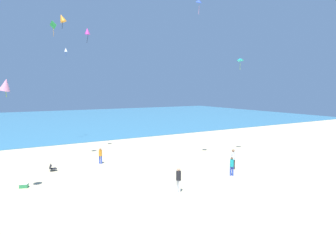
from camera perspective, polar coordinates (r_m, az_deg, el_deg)
The scene contains 15 objects.
ground_plane at distance 24.62m, azimuth -3.66°, elevation -10.19°, with size 120.00×120.00×0.00m, color #C6B58C.
ocean_water at distance 66.52m, azimuth -20.54°, elevation -0.43°, with size 120.00×60.00×0.05m, color teal.
beach_chair_far_right at distance 25.15m, azimuth -23.10°, elevation -9.66°, with size 0.59×0.55×0.58m.
cooler_box at distance 21.93m, azimuth -27.96°, elevation -12.48°, with size 0.64×0.54×0.29m.
person_0 at distance 22.40m, azimuth 13.22°, elevation -9.66°, with size 0.41×0.41×1.50m.
person_2 at distance 24.15m, azimuth 13.47°, elevation -8.21°, with size 0.44×0.44×1.73m.
person_3 at distance 18.44m, azimuth 2.23°, elevation -12.60°, with size 0.39×0.39×1.65m.
person_4 at distance 26.03m, azimuth -13.98°, elevation -7.55°, with size 0.40×0.40×1.46m.
kite_white at distance 39.33m, azimuth -20.62°, elevation 13.13°, with size 0.55×0.54×1.07m.
kite_orange at distance 28.07m, azimuth -21.32°, elevation 18.84°, with size 0.93×0.85×1.38m.
kite_pink at distance 19.69m, azimuth -30.90°, elevation 5.91°, with size 0.99×0.93×1.21m.
kite_green at distance 37.60m, azimuth -22.93°, elevation 17.38°, with size 0.71×0.81×1.86m.
kite_blue at distance 26.83m, azimuth 6.54°, elevation 23.01°, with size 0.62×0.50×1.28m.
kite_magenta at distance 31.53m, azimuth -16.56°, elevation 16.96°, with size 0.69×0.69×1.57m.
kite_teal at distance 30.02m, azimuth 14.83°, elevation 11.65°, with size 0.67×0.54×1.26m.
Camera 1 is at (-10.34, -11.30, 6.76)m, focal length 29.09 mm.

